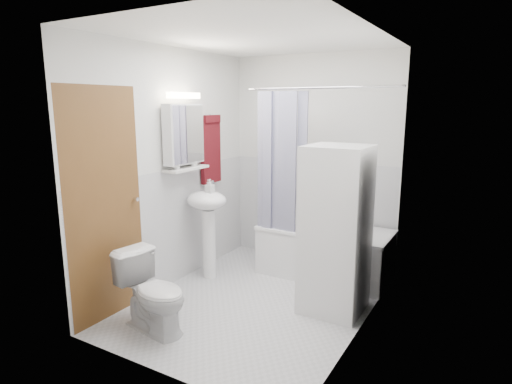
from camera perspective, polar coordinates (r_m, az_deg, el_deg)
The scene contains 20 objects.
floor at distance 4.22m, azimuth 0.11°, elevation -14.34°, with size 2.60×2.60×0.00m, color #B5B5B9.
room_walls at distance 3.81m, azimuth 0.12°, elevation 6.22°, with size 2.60×2.60×2.60m.
wainscot at distance 4.23m, azimuth 2.10°, elevation -5.49°, with size 1.98×2.58×2.58m.
door at distance 4.03m, azimuth -15.69°, elevation -0.92°, with size 0.05×2.00×2.00m.
bathtub at distance 4.75m, azimuth 9.14°, elevation -7.60°, with size 1.39×0.66×0.53m.
tub_spout at distance 4.84m, azimuth 12.97°, elevation -0.49°, with size 0.04×0.04×0.12m, color silver.
curtain_rod at distance 4.24m, azimuth 8.55°, elevation 13.59°, with size 0.02×0.02×1.57m, color silver.
shower_curtain at distance 4.44m, azimuth 3.30°, elevation 3.91°, with size 0.55×0.02×1.45m.
sink at distance 4.57m, azimuth -6.49°, elevation -2.93°, with size 0.44×0.37×1.04m.
medicine_cabinet at distance 4.40m, azimuth -9.59°, elevation 7.82°, with size 0.13×0.50×0.71m.
shelf at distance 4.43m, azimuth -9.28°, elevation 3.09°, with size 0.18×0.54×0.03m, color silver.
shower_caddy at distance 4.76m, azimuth 13.67°, elevation 2.91°, with size 0.22×0.06×0.02m, color silver.
towel at distance 4.83m, azimuth -6.06°, elevation 5.86°, with size 0.07×0.32×0.77m.
washer_dryer at distance 3.87m, azimuth 10.53°, elevation -5.01°, with size 0.55×0.53×1.50m.
toilet at distance 3.71m, azimuth -13.50°, elevation -12.96°, with size 0.37×0.66×0.65m, color white.
soap_pump at distance 4.48m, azimuth -6.18°, elevation 0.02°, with size 0.08×0.17×0.08m, color gray.
shelf_bottle at distance 4.31m, azimuth -10.56°, elevation 3.45°, with size 0.07×0.18×0.07m, color gray.
shelf_cup at distance 4.51m, azimuth -8.34°, elevation 4.09°, with size 0.10×0.09×0.10m, color gray.
shampoo_a at distance 4.82m, azimuth 11.17°, elevation 4.03°, with size 0.13×0.17×0.13m, color gray.
shampoo_b at distance 4.79m, azimuth 12.52°, elevation 3.61°, with size 0.08×0.21×0.08m, color navy.
Camera 1 is at (1.89, -3.28, 1.85)m, focal length 30.00 mm.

